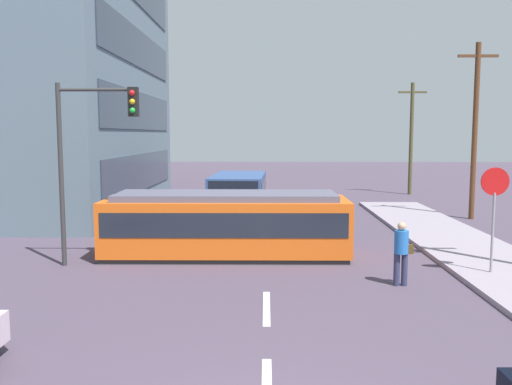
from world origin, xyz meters
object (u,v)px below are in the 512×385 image
at_px(utility_pole_far, 411,136).
at_px(utility_pole_mid, 475,128).
at_px(traffic_light_mast, 90,141).
at_px(pedestrian_crossing, 401,250).
at_px(city_bus, 239,191).
at_px(stop_sign, 494,198).
at_px(streetcar_tram, 226,223).

bearing_deg(utility_pole_far, utility_pole_mid, -89.18).
bearing_deg(utility_pole_mid, traffic_light_mast, -148.04).
bearing_deg(pedestrian_crossing, city_bus, 110.68).
xyz_separation_m(stop_sign, utility_pole_far, (3.20, 20.41, 1.57)).
distance_m(city_bus, traffic_light_mast, 11.83).
relative_size(traffic_light_mast, utility_pole_mid, 0.67).
distance_m(utility_pole_mid, utility_pole_far, 10.18).
bearing_deg(utility_pole_mid, utility_pole_far, 90.82).
relative_size(city_bus, traffic_light_mast, 1.05).
bearing_deg(streetcar_tram, pedestrian_crossing, -34.85).
bearing_deg(pedestrian_crossing, streetcar_tram, 145.15).
xyz_separation_m(stop_sign, utility_pole_mid, (3.34, 10.24, 1.99)).
height_order(stop_sign, utility_pole_mid, utility_pole_mid).
distance_m(streetcar_tram, utility_pole_mid, 13.68).
xyz_separation_m(city_bus, traffic_light_mast, (-3.78, -10.90, 2.63)).
relative_size(city_bus, pedestrian_crossing, 3.40).
xyz_separation_m(stop_sign, traffic_light_mast, (-11.32, 1.09, 1.53)).
bearing_deg(streetcar_tram, utility_pole_far, 59.35).
distance_m(pedestrian_crossing, stop_sign, 3.09).
bearing_deg(stop_sign, utility_pole_far, 81.10).
xyz_separation_m(streetcar_tram, city_bus, (-0.09, 9.55, 0.03)).
bearing_deg(city_bus, traffic_light_mast, -109.12).
bearing_deg(utility_pole_far, traffic_light_mast, -126.92).
bearing_deg(utility_pole_mid, pedestrian_crossing, -118.48).
xyz_separation_m(traffic_light_mast, utility_pole_mid, (14.67, 9.15, 0.46)).
relative_size(utility_pole_mid, utility_pole_far, 1.11).
xyz_separation_m(utility_pole_mid, utility_pole_far, (-0.15, 10.17, -0.42)).
bearing_deg(utility_pole_far, stop_sign, -98.90).
height_order(stop_sign, utility_pole_far, utility_pole_far).
relative_size(city_bus, stop_sign, 1.97).
relative_size(stop_sign, utility_pole_far, 0.40).
relative_size(streetcar_tram, traffic_light_mast, 1.44).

